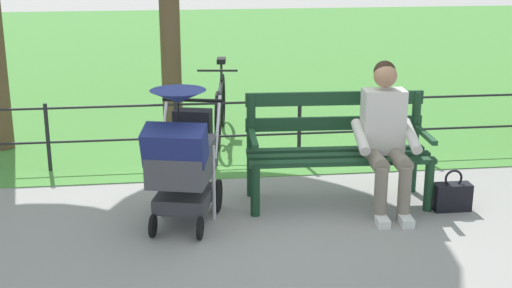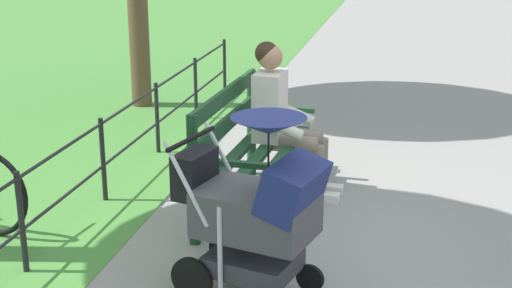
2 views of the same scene
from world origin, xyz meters
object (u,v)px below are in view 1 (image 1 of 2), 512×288
object	(u,v)px
park_bench	(337,144)
person_on_bench	(386,133)
stroller	(182,156)
handbag	(452,196)
bicycle	(220,107)

from	to	relation	value
park_bench	person_on_bench	bearing A→B (deg)	148.67
stroller	handbag	size ratio (longest dim) A/B	3.11
person_on_bench	handbag	xyz separation A→B (m)	(-0.58, 0.15, -0.55)
park_bench	bicycle	bearing A→B (deg)	-68.44
park_bench	stroller	bearing A→B (deg)	15.83
person_on_bench	handbag	bearing A→B (deg)	165.74
stroller	handbag	world-z (taller)	stroller
bicycle	stroller	bearing A→B (deg)	78.81
park_bench	bicycle	xyz separation A→B (m)	(0.86, -2.18, -0.16)
person_on_bench	stroller	bearing A→B (deg)	5.46
handbag	bicycle	distance (m)	3.14
bicycle	handbag	bearing A→B (deg)	125.29
park_bench	stroller	xyz separation A→B (m)	(1.37, 0.39, 0.07)
bicycle	park_bench	bearing A→B (deg)	111.56
park_bench	person_on_bench	xyz separation A→B (m)	(-0.37, 0.22, 0.15)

